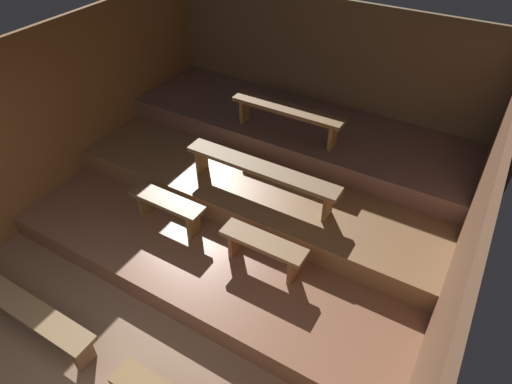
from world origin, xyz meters
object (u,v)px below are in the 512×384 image
object	(u,v)px
bench_lower_left	(167,205)
bench_lower_right	(263,246)
bench_middle_center	(261,171)
bench_upper_center	(287,113)
bench_floor_left	(19,305)

from	to	relation	value
bench_lower_left	bench_lower_right	distance (m)	1.35
bench_lower_right	bench_middle_center	xyz separation A→B (m)	(-0.51, 0.82, 0.31)
bench_lower_left	bench_upper_center	distance (m)	2.02
bench_lower_left	bench_upper_center	world-z (taller)	bench_upper_center
bench_lower_right	bench_floor_left	bearing A→B (deg)	-136.40
bench_floor_left	bench_lower_left	distance (m)	1.89
bench_lower_right	bench_upper_center	bearing A→B (deg)	110.33
bench_lower_right	bench_upper_center	size ratio (longest dim) A/B	0.62
bench_lower_left	bench_lower_right	xyz separation A→B (m)	(1.35, 0.00, 0.00)
bench_lower_right	bench_upper_center	distance (m)	2.02
bench_floor_left	bench_upper_center	world-z (taller)	bench_upper_center
bench_floor_left	bench_middle_center	bearing A→B (deg)	62.28
bench_middle_center	bench_upper_center	bearing A→B (deg)	99.25
bench_floor_left	bench_upper_center	size ratio (longest dim) A/B	1.26
bench_middle_center	bench_floor_left	bearing A→B (deg)	-117.72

